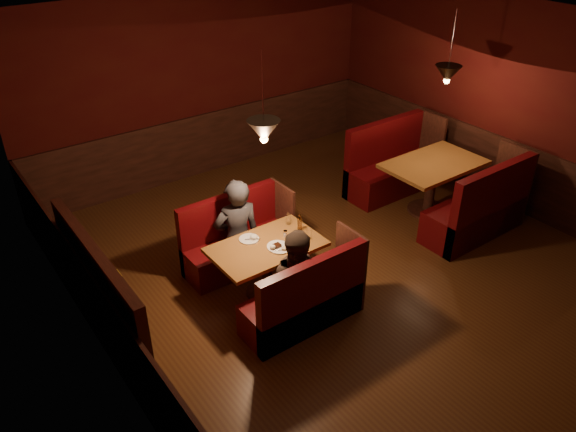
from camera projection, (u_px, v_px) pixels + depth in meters
room at (334, 201)px, 6.40m from camera, size 6.02×7.02×2.92m
main_table at (268, 256)px, 6.38m from camera, size 1.26×0.76×0.88m
main_bench_far at (237, 243)px, 7.00m from camera, size 1.38×0.49×0.94m
main_bench_near at (307, 303)px, 6.01m from camera, size 1.38×0.49×0.94m
second_table at (432, 175)px, 7.97m from camera, size 1.40×0.89×0.79m
second_bench_far at (390, 169)px, 8.69m from camera, size 1.55×0.58×1.11m
second_bench_near at (480, 213)px, 7.53m from camera, size 1.55×0.58×1.11m
diner_a at (236, 214)px, 6.63m from camera, size 0.65×0.49×1.60m
diner_b at (301, 265)px, 5.88m from camera, size 0.87×0.79×1.46m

